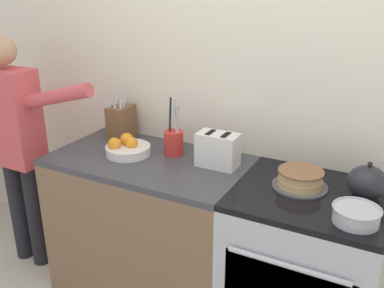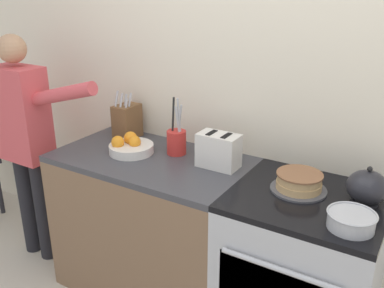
{
  "view_description": "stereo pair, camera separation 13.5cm",
  "coord_description": "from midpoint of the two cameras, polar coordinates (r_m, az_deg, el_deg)",
  "views": [
    {
      "loc": [
        0.62,
        -1.54,
        1.83
      ],
      "look_at": [
        -0.34,
        0.29,
        1.04
      ],
      "focal_mm": 40.0,
      "sensor_mm": 36.0,
      "label": 1
    },
    {
      "loc": [
        0.74,
        -1.47,
        1.83
      ],
      "look_at": [
        -0.34,
        0.29,
        1.04
      ],
      "focal_mm": 40.0,
      "sensor_mm": 36.0,
      "label": 2
    }
  ],
  "objects": [
    {
      "name": "stove_range",
      "position": [
        2.32,
        15.85,
        -16.53
      ],
      "size": [
        0.71,
        0.67,
        0.89
      ],
      "color": "#B7BABF",
      "rests_on": "ground_plane"
    },
    {
      "name": "knife_block",
      "position": [
        2.72,
        -7.25,
        3.04
      ],
      "size": [
        0.12,
        0.17,
        0.31
      ],
      "color": "brown",
      "rests_on": "counter_cabinet"
    },
    {
      "name": "tea_kettle",
      "position": [
        2.1,
        24.08,
        -5.32
      ],
      "size": [
        0.22,
        0.18,
        0.18
      ],
      "color": "#232328",
      "rests_on": "stove_range"
    },
    {
      "name": "toaster",
      "position": [
        2.29,
        5.25,
        -0.9
      ],
      "size": [
        0.24,
        0.13,
        0.19
      ],
      "color": "silver",
      "rests_on": "counter_cabinet"
    },
    {
      "name": "counter_cabinet",
      "position": [
        2.64,
        -3.72,
        -10.68
      ],
      "size": [
        1.12,
        0.64,
        0.89
      ],
      "color": "brown",
      "rests_on": "ground_plane"
    },
    {
      "name": "utensil_crock",
      "position": [
        2.45,
        -0.5,
        0.41
      ],
      "size": [
        0.11,
        0.11,
        0.34
      ],
      "color": "red",
      "rests_on": "counter_cabinet"
    },
    {
      "name": "person_baker",
      "position": [
        2.93,
        -20.14,
        1.37
      ],
      "size": [
        0.9,
        0.2,
        1.53
      ],
      "rotation": [
        0.0,
        0.0,
        -0.16
      ],
      "color": "black",
      "rests_on": "ground_plane"
    },
    {
      "name": "layer_cake",
      "position": [
        2.12,
        15.86,
        -4.97
      ],
      "size": [
        0.27,
        0.27,
        0.09
      ],
      "color": "#4C4C51",
      "rests_on": "stove_range"
    },
    {
      "name": "mixing_bowl",
      "position": [
        1.89,
        22.43,
        -9.42
      ],
      "size": [
        0.2,
        0.2,
        0.07
      ],
      "color": "#B7BABF",
      "rests_on": "stove_range"
    },
    {
      "name": "wall_back",
      "position": [
        2.33,
        13.75,
        7.28
      ],
      "size": [
        8.0,
        0.04,
        2.6
      ],
      "color": "silver",
      "rests_on": "ground_plane"
    },
    {
      "name": "fruit_bowl",
      "position": [
        2.5,
        -6.7,
        -0.34
      ],
      "size": [
        0.26,
        0.26,
        0.11
      ],
      "color": "silver",
      "rests_on": "counter_cabinet"
    }
  ]
}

